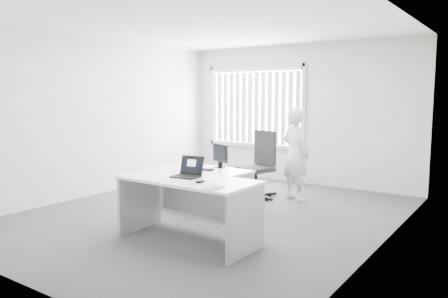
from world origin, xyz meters
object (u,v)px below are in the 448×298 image
Objects in this scene: desk_far at (204,180)px; desk_near at (188,196)px; office_chair at (258,177)px; laptop at (185,167)px; monitor at (220,156)px; person at (296,154)px.

desk_near is at bearing -55.45° from desk_far.
office_chair reaches higher than desk_far.
office_chair is 3.59× the size of laptop.
monitor is at bearing 57.09° from desk_far.
person is (0.13, 2.71, 0.22)m from desk_near.
laptop reaches higher than desk_near.
laptop is (-0.06, 0.03, 0.35)m from desk_near.
desk_near is at bearing -31.42° from laptop.
office_chair is at bearing 107.41° from monitor.
laptop is 0.88× the size of monitor.
person reaches higher than desk_near.
monitor reaches higher than desk_far.
desk_near is at bearing 109.05° from person.
office_chair reaches higher than monitor.
laptop is at bearing -57.05° from desk_far.
laptop and monitor have the same top height.
person reaches higher than laptop.
person is at bearing 80.30° from laptop.
person reaches higher than desk_far.
desk_near is 1.48× the size of office_chair.
monitor is (0.16, 0.21, 0.37)m from desk_far.
desk_near is 2.56m from office_chair.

